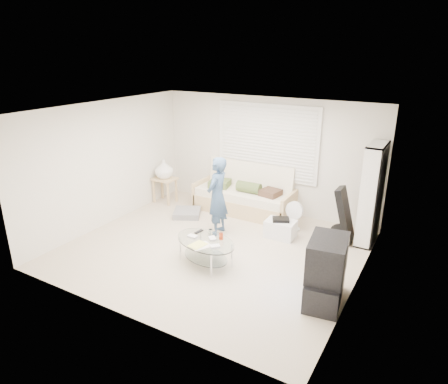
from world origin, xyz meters
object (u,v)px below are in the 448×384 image
Objects in this scene: bookshelf at (371,194)px; coffee_table at (206,245)px; tv_unit at (326,271)px; futon_sofa at (245,196)px.

bookshelf is 3.16m from coffee_table.
tv_unit is at bearing -93.15° from bookshelf.
coffee_table is (0.50, -2.39, -0.00)m from futon_sofa.
coffee_table is (-2.16, -2.23, -0.59)m from bookshelf.
futon_sofa is 1.17× the size of bookshelf.
futon_sofa is 1.66× the size of coffee_table.
bookshelf is at bearing 45.97° from coffee_table.
bookshelf is 2.33m from tv_unit.
futon_sofa is at bearing 176.74° from bookshelf.
coffee_table is at bearing -78.24° from futon_sofa.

